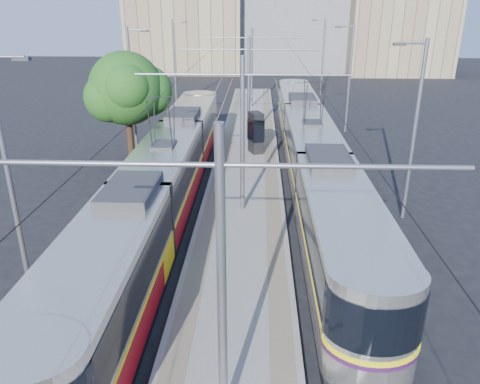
{
  "coord_description": "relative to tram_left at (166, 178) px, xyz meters",
  "views": [
    {
      "loc": [
        0.71,
        -12.15,
        9.24
      ],
      "look_at": [
        -0.06,
        6.89,
        1.6
      ],
      "focal_mm": 35.0,
      "sensor_mm": 36.0,
      "label": 1
    }
  ],
  "objects": [
    {
      "name": "rails",
      "position": [
        3.6,
        8.81,
        -1.69
      ],
      "size": [
        8.71,
        70.0,
        0.03
      ],
      "color": "gray",
      "rests_on": "ground"
    },
    {
      "name": "tactile_strip_right",
      "position": [
        5.05,
        8.81,
        -1.4
      ],
      "size": [
        0.7,
        50.0,
        0.01
      ],
      "primitive_type": "cube",
      "color": "gray",
      "rests_on": "platform"
    },
    {
      "name": "catenary",
      "position": [
        3.6,
        5.96,
        2.82
      ],
      "size": [
        9.2,
        70.0,
        7.0
      ],
      "color": "gray",
      "rests_on": "platform"
    },
    {
      "name": "shelter",
      "position": [
        4.14,
        8.98,
        -0.03
      ],
      "size": [
        1.12,
        1.37,
        2.62
      ],
      "rotation": [
        0.0,
        0.0,
        0.38
      ],
      "color": "black",
      "rests_on": "platform"
    },
    {
      "name": "tree",
      "position": [
        -3.19,
        7.09,
        2.92
      ],
      "size": [
        4.71,
        4.36,
        6.85
      ],
      "color": "#382314",
      "rests_on": "ground"
    },
    {
      "name": "building_centre",
      "position": [
        9.6,
        55.81,
        5.18
      ],
      "size": [
        18.36,
        14.28,
        13.76
      ],
      "color": "gray",
      "rests_on": "ground"
    },
    {
      "name": "ground",
      "position": [
        3.6,
        -8.19,
        -1.71
      ],
      "size": [
        160.0,
        160.0,
        0.0
      ],
      "primitive_type": "plane",
      "color": "black",
      "rests_on": "ground"
    },
    {
      "name": "tram_left",
      "position": [
        0.0,
        0.0,
        0.0
      ],
      "size": [
        2.43,
        29.11,
        5.5
      ],
      "color": "black",
      "rests_on": "ground"
    },
    {
      "name": "building_right",
      "position": [
        23.6,
        49.81,
        4.15
      ],
      "size": [
        14.28,
        10.2,
        11.69
      ],
      "color": "tan",
      "rests_on": "ground"
    },
    {
      "name": "tactile_strip_left",
      "position": [
        2.15,
        8.81,
        -1.4
      ],
      "size": [
        0.7,
        50.0,
        0.01
      ],
      "primitive_type": "cube",
      "color": "gray",
      "rests_on": "platform"
    },
    {
      "name": "tram_right",
      "position": [
        7.2,
        4.52,
        0.15
      ],
      "size": [
        2.43,
        32.31,
        5.5
      ],
      "color": "black",
      "rests_on": "ground"
    },
    {
      "name": "building_left",
      "position": [
        -6.4,
        51.81,
        5.37
      ],
      "size": [
        16.32,
        12.24,
        14.15
      ],
      "color": "tan",
      "rests_on": "ground"
    },
    {
      "name": "platform",
      "position": [
        3.6,
        8.81,
        -1.56
      ],
      "size": [
        4.0,
        50.0,
        0.3
      ],
      "primitive_type": "cube",
      "color": "gray",
      "rests_on": "ground"
    },
    {
      "name": "street_lamps",
      "position": [
        3.6,
        12.81,
        2.47
      ],
      "size": [
        15.18,
        38.22,
        8.0
      ],
      "color": "gray",
      "rests_on": "ground"
    }
  ]
}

